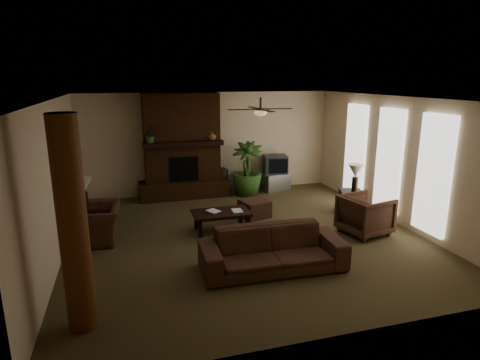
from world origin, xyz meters
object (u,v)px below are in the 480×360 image
object	(u,v)px
armchair_right	(366,213)
side_table_right	(350,202)
log_column	(73,227)
tv_stand	(275,181)
side_table_left	(87,221)
lamp_left	(83,188)
sofa	(273,243)
floor_plant	(247,180)
ottoman	(254,208)
lamp_right	(356,173)
coffee_table	(221,214)
floor_vase	(222,179)
armchair_left	(95,218)

from	to	relation	value
armchair_right	side_table_right	size ratio (longest dim) A/B	1.66
log_column	armchair_right	world-z (taller)	log_column
tv_stand	side_table_left	bearing A→B (deg)	-175.27
tv_stand	lamp_left	world-z (taller)	lamp_left
sofa	floor_plant	size ratio (longest dim) A/B	1.65
ottoman	side_table_left	size ratio (longest dim) A/B	1.09
lamp_left	ottoman	bearing A→B (deg)	0.68
sofa	tv_stand	size ratio (longest dim) A/B	2.87
side_table_left	lamp_left	size ratio (longest dim) A/B	0.85
side_table_left	lamp_right	size ratio (longest dim) A/B	0.85
sofa	floor_plant	bearing A→B (deg)	80.69
lamp_left	lamp_right	world-z (taller)	same
coffee_table	floor_plant	size ratio (longest dim) A/B	0.81
tv_stand	lamp_right	bearing A→B (deg)	-84.68
side_table_left	floor_vase	bearing A→B (deg)	31.81
log_column	floor_vase	world-z (taller)	log_column
floor_vase	ottoman	bearing A→B (deg)	-82.25
coffee_table	side_table_left	xyz separation A→B (m)	(-2.74, 0.61, -0.10)
tv_stand	lamp_left	bearing A→B (deg)	-175.50
ottoman	side_table_left	bearing A→B (deg)	-178.95
lamp_right	lamp_left	bearing A→B (deg)	176.48
sofa	armchair_right	xyz separation A→B (m)	(2.41, 0.97, -0.02)
coffee_table	floor_plant	distance (m)	2.81
side_table_right	lamp_right	world-z (taller)	lamp_right
armchair_left	side_table_right	xyz separation A→B (m)	(5.82, 0.12, -0.21)
floor_plant	lamp_left	xyz separation A→B (m)	(-4.07, -1.84, 0.59)
armchair_left	lamp_right	xyz separation A→B (m)	(5.87, 0.06, 0.52)
sofa	lamp_left	xyz separation A→B (m)	(-3.17, 2.58, 0.52)
sofa	coffee_table	distance (m)	2.00
armchair_left	side_table_right	bearing A→B (deg)	94.50
floor_vase	lamp_right	size ratio (longest dim) A/B	1.18
coffee_table	lamp_left	xyz separation A→B (m)	(-2.74, 0.63, 0.63)
sofa	lamp_right	distance (m)	3.68
ottoman	side_table_right	bearing A→B (deg)	-8.90
log_column	lamp_left	size ratio (longest dim) A/B	4.31
tv_stand	floor_plant	world-z (taller)	floor_plant
sofa	lamp_right	world-z (taller)	lamp_right
lamp_right	floor_vase	bearing A→B (deg)	136.99
floor_vase	armchair_left	bearing A→B (deg)	-141.74
floor_plant	side_table_left	bearing A→B (deg)	-155.37
armchair_left	ottoman	world-z (taller)	armchair_left
log_column	armchair_right	bearing A→B (deg)	18.83
sofa	tv_stand	xyz separation A→B (m)	(1.82, 4.68, -0.23)
floor_vase	side_table_left	world-z (taller)	floor_vase
lamp_left	side_table_right	bearing A→B (deg)	-3.04
log_column	armchair_right	distance (m)	5.77
coffee_table	floor_vase	size ratio (longest dim) A/B	1.56
armchair_right	floor_vase	distance (m)	4.30
sofa	side_table_right	size ratio (longest dim) A/B	4.44
armchair_left	coffee_table	size ratio (longest dim) A/B	0.92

